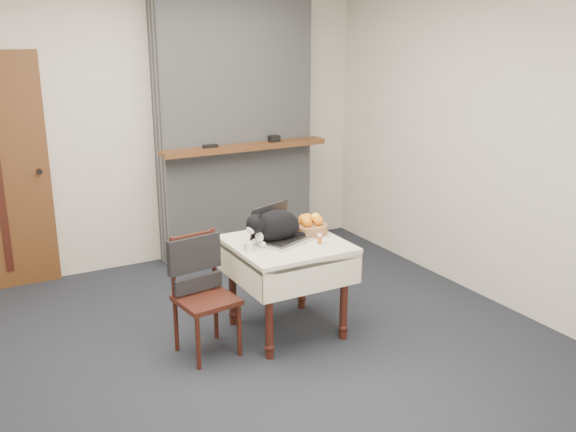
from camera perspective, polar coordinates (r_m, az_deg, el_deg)
name	(u,v)px	position (r m, az deg, el deg)	size (l,w,h in m)	color
ground	(231,350)	(4.61, -5.12, -11.77)	(4.50, 4.50, 0.00)	black
room_shell	(196,90)	(4.51, -8.14, 11.06)	(4.52, 4.01, 2.61)	beige
chimney	(235,123)	(6.18, -4.77, 8.28)	(1.62, 0.48, 2.60)	gray
side_table	(287,257)	(4.62, -0.11, -3.64)	(0.78, 0.78, 0.70)	#37160F
laptop	(279,232)	(4.59, -0.84, -1.42)	(0.44, 0.41, 0.26)	#B7B7BC
cat	(276,226)	(4.57, -1.07, -0.89)	(0.56, 0.30, 0.26)	black
cream_jar	(248,247)	(4.39, -3.57, -2.74)	(0.06, 0.06, 0.07)	silver
pill_bottle	(320,239)	(4.54, 2.83, -2.04)	(0.03, 0.03, 0.07)	#AC5515
fruit_basket	(310,226)	(4.76, 2.01, -0.88)	(0.25, 0.25, 0.14)	olive
desk_clutter	(304,235)	(4.72, 1.41, -1.70)	(0.16, 0.02, 0.01)	black
chair	(200,277)	(4.43, -7.87, -5.43)	(0.42, 0.41, 0.84)	#37160F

